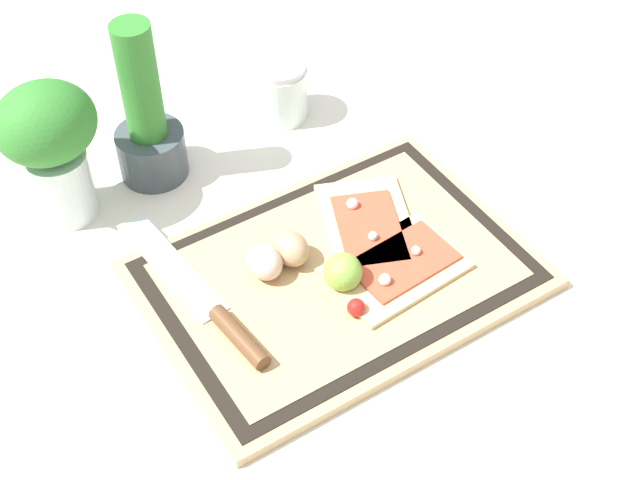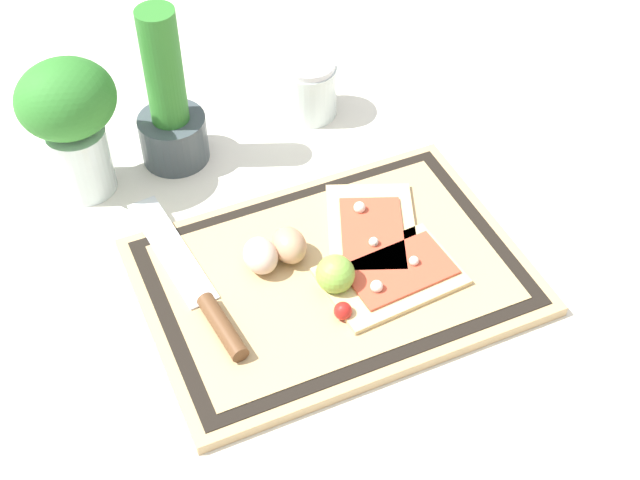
{
  "view_description": "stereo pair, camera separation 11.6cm",
  "coord_description": "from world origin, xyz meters",
  "views": [
    {
      "loc": [
        -0.43,
        -0.63,
        0.88
      ],
      "look_at": [
        0.0,
        0.04,
        0.04
      ],
      "focal_mm": 50.0,
      "sensor_mm": 36.0,
      "label": 1
    },
    {
      "loc": [
        -0.33,
        -0.69,
        0.88
      ],
      "look_at": [
        0.0,
        0.04,
        0.04
      ],
      "focal_mm": 50.0,
      "sensor_mm": 36.0,
      "label": 2
    }
  ],
  "objects": [
    {
      "name": "egg_pink",
      "position": [
        -0.08,
        0.04,
        0.04
      ],
      "size": [
        0.04,
        0.05,
        0.04
      ],
      "primitive_type": "ellipsoid",
      "color": "beige",
      "rests_on": "cutting_board"
    },
    {
      "name": "cherry_tomato_red",
      "position": [
        -0.02,
        -0.07,
        0.03
      ],
      "size": [
        0.02,
        0.02,
        0.02
      ],
      "primitive_type": "sphere",
      "color": "red",
      "rests_on": "cutting_board"
    },
    {
      "name": "pizza_slice_far",
      "position": [
        0.08,
        0.04,
        0.02
      ],
      "size": [
        0.17,
        0.2,
        0.02
      ],
      "color": "#DBBC7F",
      "rests_on": "cutting_board"
    },
    {
      "name": "ground_plane",
      "position": [
        0.0,
        0.0,
        0.0
      ],
      "size": [
        6.0,
        6.0,
        0.0
      ],
      "primitive_type": "plane",
      "color": "silver"
    },
    {
      "name": "knife",
      "position": [
        -0.17,
        0.02,
        0.03
      ],
      "size": [
        0.06,
        0.31,
        0.02
      ],
      "color": "silver",
      "rests_on": "cutting_board"
    },
    {
      "name": "cutting_board",
      "position": [
        0.0,
        0.0,
        0.01
      ],
      "size": [
        0.49,
        0.34,
        0.02
      ],
      "color": "tan",
      "rests_on": "ground_plane"
    },
    {
      "name": "egg_brown",
      "position": [
        -0.04,
        0.05,
        0.04
      ],
      "size": [
        0.04,
        0.05,
        0.04
      ],
      "primitive_type": "ellipsoid",
      "color": "tan",
      "rests_on": "cutting_board"
    },
    {
      "name": "sauce_jar",
      "position": [
        0.11,
        0.33,
        0.04
      ],
      "size": [
        0.08,
        0.08,
        0.09
      ],
      "color": "silver",
      "rests_on": "ground_plane"
    },
    {
      "name": "lime",
      "position": [
        -0.01,
        -0.03,
        0.04
      ],
      "size": [
        0.05,
        0.05,
        0.05
      ],
      "primitive_type": "sphere",
      "color": "#7FB742",
      "rests_on": "cutting_board"
    },
    {
      "name": "herb_glass",
      "position": [
        -0.25,
        0.31,
        0.13
      ],
      "size": [
        0.13,
        0.12,
        0.21
      ],
      "color": "silver",
      "rests_on": "ground_plane"
    },
    {
      "name": "pizza_slice_near",
      "position": [
        0.06,
        -0.04,
        0.02
      ],
      "size": [
        0.18,
        0.13,
        0.02
      ],
      "color": "#DBBC7F",
      "rests_on": "cutting_board"
    },
    {
      "name": "herb_pot",
      "position": [
        -0.11,
        0.32,
        0.09
      ],
      "size": [
        0.1,
        0.1,
        0.25
      ],
      "color": "#3D474C",
      "rests_on": "ground_plane"
    }
  ]
}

